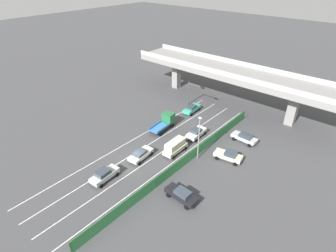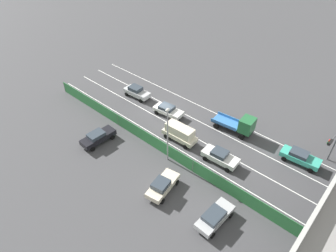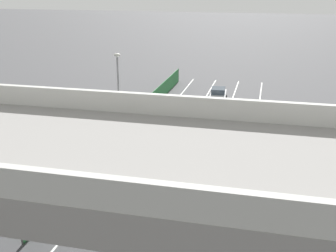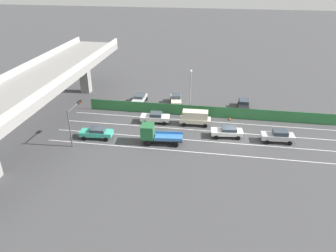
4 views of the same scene
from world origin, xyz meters
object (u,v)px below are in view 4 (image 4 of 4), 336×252
car_sedan_white (155,117)px  car_hatchback_white (227,131)px  street_lamp (190,88)px  parked_sedan_dark (244,104)px  car_taxi_teal (97,132)px  traffic_light (74,116)px  flatbed_truck_blue (154,134)px  traffic_cone (230,118)px  parked_sedan_cream (176,99)px  parked_wagon_silver (140,98)px  car_van_cream (195,117)px  car_sedan_silver (278,136)px

car_sedan_white → car_hatchback_white: 11.47m
car_hatchback_white → street_lamp: bearing=41.5°
parked_sedan_dark → street_lamp: size_ratio=0.62×
car_taxi_teal → traffic_light: traffic_light is taller
car_sedan_white → flatbed_truck_blue: size_ratio=0.78×
car_taxi_teal → traffic_cone: 20.80m
car_sedan_white → traffic_cone: bearing=-76.6°
flatbed_truck_blue → traffic_light: bearing=97.1°
parked_sedan_cream → car_taxi_teal: bearing=146.7°
street_lamp → parked_wagon_silver: bearing=69.5°
car_taxi_teal → parked_wagon_silver: 13.98m
car_van_cream → parked_sedan_dark: bearing=-46.0°
parked_wagon_silver → street_lamp: (-3.47, -9.31, 3.69)m
parked_sedan_cream → street_lamp: 6.14m
traffic_cone → car_sedan_silver: bearing=-133.0°
car_sedan_silver → car_taxi_teal: size_ratio=0.98×
street_lamp → traffic_cone: size_ratio=13.42×
car_van_cream → car_hatchback_white: bearing=-123.0°
car_sedan_white → car_sedan_silver: bearing=-100.5°
car_sedan_silver → traffic_cone: car_sedan_silver is taller
parked_wagon_silver → street_lamp: street_lamp is taller
car_sedan_white → car_hatchback_white: bearing=-105.1°
car_taxi_teal → street_lamp: street_lamp is taller
car_taxi_teal → parked_wagon_silver: size_ratio=1.03×
car_van_cream → parked_sedan_dark: car_van_cream is taller
car_van_cream → flatbed_truck_blue: bearing=142.0°
parked_wagon_silver → traffic_light: bearing=160.6°
car_taxi_teal → street_lamp: 16.32m
car_sedan_silver → parked_sedan_dark: 11.67m
car_sedan_silver → street_lamp: street_lamp is taller
parked_wagon_silver → traffic_light: 16.23m
car_hatchback_white → traffic_light: (-4.71, 20.68, 3.00)m
parked_wagon_silver → traffic_cone: bearing=-106.2°
car_sedan_silver → flatbed_truck_blue: 17.24m
car_sedan_silver → traffic_cone: 8.93m
car_sedan_silver → car_hatchback_white: size_ratio=0.99×
flatbed_truck_blue → car_sedan_silver: bearing=-79.8°
street_lamp → traffic_cone: 7.90m
parked_sedan_dark → traffic_light: bearing=123.1°
car_hatchback_white → car_van_cream: car_van_cream is taller
car_taxi_teal → parked_sedan_cream: (14.23, -9.34, 0.01)m
traffic_light → street_lamp: size_ratio=0.71×
car_sedan_white → car_van_cream: (0.18, -6.19, 0.38)m
parked_sedan_dark → parked_wagon_silver: bearing=90.7°
car_hatchback_white → parked_sedan_cream: parked_sedan_cream is taller
parked_sedan_dark → traffic_light: (-15.26, 23.44, 2.95)m
flatbed_truck_blue → parked_wagon_silver: 14.74m
car_taxi_teal → traffic_light: bearing=119.5°
flatbed_truck_blue → street_lamp: 11.43m
traffic_light → street_lamp: 18.65m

